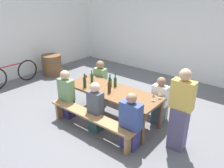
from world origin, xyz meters
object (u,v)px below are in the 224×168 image
at_px(bench_near, 90,118).
at_px(wine_barrel, 52,65).
at_px(seated_guest_near_0, 67,95).
at_px(seated_guest_near_2, 131,123).
at_px(seated_guest_far_1, 160,101).
at_px(standing_host, 180,112).
at_px(seated_guest_near_1, 96,108).
at_px(seated_guest_far_0, 100,82).
at_px(bench_far, 130,95).
at_px(wine_bottle_4, 85,82).
at_px(wine_bottle_2, 115,82).
at_px(wine_bottle_0, 110,82).
at_px(wine_bottle_1, 109,87).
at_px(parked_bicycle_0, 12,74).
at_px(tasting_table, 112,93).
at_px(wine_glass_2, 86,76).
at_px(wine_glass_1, 160,93).
at_px(wine_glass_0, 154,95).
at_px(wine_bottle_3, 92,78).

height_order(bench_near, wine_barrel, wine_barrel).
height_order(seated_guest_near_0, seated_guest_near_2, seated_guest_near_0).
bearing_deg(seated_guest_far_1, standing_host, 50.20).
xyz_separation_m(seated_guest_near_1, seated_guest_far_0, (-0.88, 1.14, 0.01)).
xyz_separation_m(bench_far, seated_guest_far_0, (-0.86, -0.15, 0.19)).
xyz_separation_m(wine_bottle_4, seated_guest_near_0, (-0.32, -0.30, -0.31)).
distance_m(wine_bottle_2, seated_guest_near_0, 1.18).
bearing_deg(wine_bottle_0, wine_bottle_1, -53.51).
height_order(seated_guest_near_0, parked_bicycle_0, seated_guest_near_0).
relative_size(seated_guest_near_0, seated_guest_far_1, 1.06).
bearing_deg(bench_far, seated_guest_near_0, -125.10).
height_order(wine_bottle_4, seated_guest_near_2, seated_guest_near_2).
relative_size(wine_bottle_4, standing_host, 0.21).
relative_size(seated_guest_near_2, standing_host, 0.72).
xyz_separation_m(tasting_table, standing_host, (1.61, -0.02, 0.10)).
bearing_deg(seated_guest_near_2, seated_guest_far_1, -0.07).
height_order(tasting_table, wine_glass_2, wine_glass_2).
height_order(bench_far, seated_guest_near_0, seated_guest_near_0).
distance_m(standing_host, parked_bicycle_0, 5.43).
relative_size(bench_near, seated_guest_far_0, 1.91).
bearing_deg(wine_bottle_0, seated_guest_near_2, -33.09).
height_order(bench_near, seated_guest_far_0, seated_guest_far_0).
bearing_deg(wine_barrel, seated_guest_near_2, -19.30).
xyz_separation_m(bench_near, seated_guest_far_0, (-0.86, 1.29, 0.19)).
distance_m(wine_glass_1, seated_guest_near_2, 0.94).
relative_size(seated_guest_near_1, parked_bicycle_0, 0.63).
distance_m(wine_bottle_0, wine_glass_0, 1.14).
distance_m(wine_bottle_4, wine_glass_0, 1.62).
height_order(tasting_table, wine_glass_0, wine_glass_0).
bearing_deg(wine_glass_1, seated_guest_far_0, 171.88).
xyz_separation_m(bench_near, wine_bottle_4, (-0.59, 0.45, 0.52)).
height_order(tasting_table, seated_guest_far_1, seated_guest_far_1).
bearing_deg(seated_guest_near_1, wine_glass_1, -49.26).
distance_m(wine_bottle_1, standing_host, 1.60).
xyz_separation_m(wine_bottle_3, wine_barrel, (-2.93, 0.95, -0.51)).
relative_size(wine_bottle_0, wine_glass_2, 1.81).
relative_size(seated_guest_near_0, seated_guest_near_2, 1.02).
bearing_deg(standing_host, seated_guest_far_1, -39.80).
xyz_separation_m(wine_bottle_1, wine_bottle_3, (-0.70, 0.18, -0.02)).
bearing_deg(wine_bottle_3, wine_glass_1, 8.09).
height_order(wine_glass_1, seated_guest_near_2, seated_guest_near_2).
bearing_deg(parked_bicycle_0, seated_guest_far_0, -71.15).
xyz_separation_m(bench_far, wine_glass_2, (-0.89, -0.66, 0.50)).
xyz_separation_m(wine_bottle_2, wine_glass_1, (1.11, 0.08, -0.00)).
height_order(bench_far, wine_barrel, wine_barrel).
xyz_separation_m(wine_bottle_2, standing_host, (1.70, -0.24, -0.08)).
distance_m(bench_near, wine_bottle_1, 0.79).
relative_size(wine_bottle_0, seated_guest_far_0, 0.26).
bearing_deg(parked_bicycle_0, wine_bottle_2, -80.05).
relative_size(wine_bottle_0, parked_bicycle_0, 0.17).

